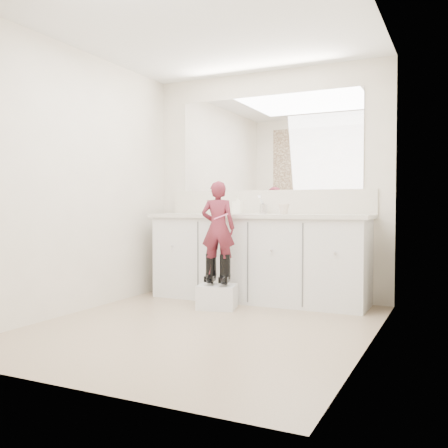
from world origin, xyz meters
The scene contains 19 objects.
floor centered at (0.00, 0.00, 0.00)m, with size 3.00×3.00×0.00m, color #836F56.
ceiling centered at (0.00, 0.00, 2.40)m, with size 3.00×3.00×0.00m, color white.
wall_back centered at (0.00, 1.50, 1.20)m, with size 2.60×2.60×0.00m, color beige.
wall_front centered at (0.00, -1.50, 1.20)m, with size 2.60×2.60×0.00m, color beige.
wall_left centered at (-1.30, 0.00, 1.20)m, with size 3.00×3.00×0.00m, color beige.
wall_right centered at (1.30, 0.00, 1.20)m, with size 3.00×3.00×0.00m, color beige.
vanity_cabinet centered at (0.00, 1.23, 0.42)m, with size 2.20×0.55×0.85m, color silver.
countertop centered at (0.00, 1.21, 0.87)m, with size 2.28×0.58×0.04m, color beige.
backsplash centered at (0.00, 1.49, 1.02)m, with size 2.28×0.03×0.25m, color beige.
mirror centered at (0.00, 1.49, 1.64)m, with size 2.00×0.02×1.00m, color white.
dot_panel centered at (0.00, -1.49, 1.65)m, with size 2.00×0.01×1.20m, color #472819.
faucet centered at (0.00, 1.38, 0.94)m, with size 0.08×0.08×0.10m, color silver.
cup centered at (0.28, 1.21, 0.94)m, with size 0.11×0.11×0.10m, color beige.
soap_bottle centered at (-0.25, 1.26, 0.99)m, with size 0.09×0.09×0.19m, color white.
step_stool centered at (-0.21, 0.70, 0.11)m, with size 0.35×0.29×0.22m, color silver.
boot_left centered at (-0.28, 0.72, 0.37)m, with size 0.11×0.19×0.29m, color black, non-canonical shape.
boot_right centered at (-0.13, 0.72, 0.37)m, with size 0.11×0.19×0.29m, color black, non-canonical shape.
toddler centered at (-0.21, 0.72, 0.77)m, with size 0.32×0.21×0.88m, color #9C304A.
toothbrush centered at (-0.14, 0.64, 0.87)m, with size 0.01×0.01×0.14m, color pink.
Camera 1 is at (1.86, -3.51, 0.97)m, focal length 40.00 mm.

